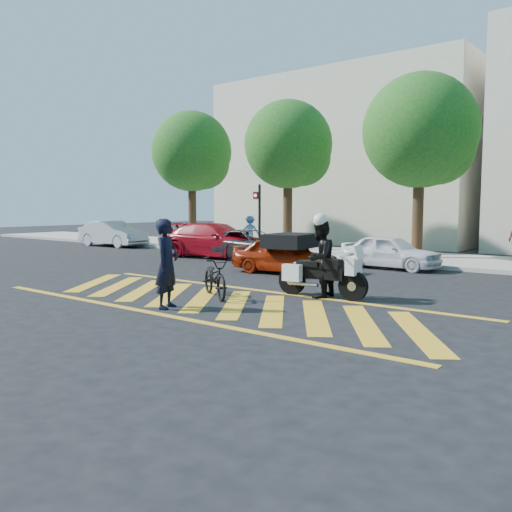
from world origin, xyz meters
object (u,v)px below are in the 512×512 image
Objects in this scene: parked_mid_right at (390,252)px; police_motorcycle at (320,274)px; red_convertible at (284,255)px; officer_bike at (167,264)px; parked_far_left at (113,234)px; parked_left at (216,240)px; parked_mid_left at (250,245)px; bicycle at (215,277)px; officer_moto at (320,259)px.

police_motorcycle is at bearing -167.42° from parked_mid_right.
red_convertible is 4.10m from parked_mid_right.
officer_bike reaches higher than parked_far_left.
red_convertible is (-3.43, 3.27, 0.03)m from police_motorcycle.
police_motorcycle is 0.47× the size of parked_left.
parked_mid_left is at bearing -93.62° from parked_left.
parked_left reaches higher than police_motorcycle.
red_convertible reaches higher than bicycle.
officer_moto reaches higher than parked_mid_right.
officer_bike is 1.06× the size of bicycle.
red_convertible reaches higher than parked_mid_right.
parked_left is 1.44× the size of parked_mid_right.
parked_left is (-5.46, 2.53, 0.14)m from red_convertible.
police_motorcycle is at bearing -19.84° from bicycle.
officer_moto is at bearing -130.44° from parked_left.
parked_far_left is 10.54m from parked_mid_left.
parked_far_left is (-17.57, 6.85, 0.11)m from police_motorcycle.
police_motorcycle is 0.38m from officer_moto.
parked_far_left is 1.18× the size of parked_mid_right.
police_motorcycle is at bearing -128.62° from parked_mid_left.
officer_moto is 4.74m from red_convertible.
parked_mid_left is 5.89m from parked_mid_right.
parked_far_left is at bearing 86.24° from parked_mid_left.
bicycle is at bearing -121.57° from parked_far_left.
red_convertible is 14.58m from parked_far_left.
officer_moto reaches higher than red_convertible.
police_motorcycle is at bearing -130.41° from parked_left.
officer_moto reaches higher than parked_mid_left.
officer_bike reaches higher than police_motorcycle.
parked_mid_right reaches higher than bicycle.
parked_mid_left reaches higher than parked_mid_right.
parked_mid_left is (-7.05, 5.92, -0.34)m from officer_moto.
officer_bike is 0.82× the size of police_motorcycle.
police_motorcycle is 0.58× the size of parked_far_left.
bicycle is 0.37× the size of parked_left.
officer_bike is at bearing -126.01° from parked_far_left.
bicycle is 8.38m from parked_mid_right.
bicycle is 0.45× the size of parked_far_left.
officer_moto is (-0.02, 0.00, 0.38)m from police_motorcycle.
red_convertible is 1.00× the size of parked_mid_right.
police_motorcycle is 10.62m from parked_left.
officer_bike is at bearing 178.27° from parked_mid_right.
parked_mid_left is (-7.07, 5.92, 0.05)m from police_motorcycle.
parked_mid_left is at bearing 136.73° from police_motorcycle.
officer_bike is 10.59m from parked_mid_left.
bicycle is (-0.14, 1.72, -0.50)m from officer_bike.
officer_moto is 0.46× the size of parked_far_left.
parked_left is at bearing -126.50° from officer_moto.
police_motorcycle is 6.84m from parked_mid_right.
parked_mid_right is at bearing -38.71° from red_convertible.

